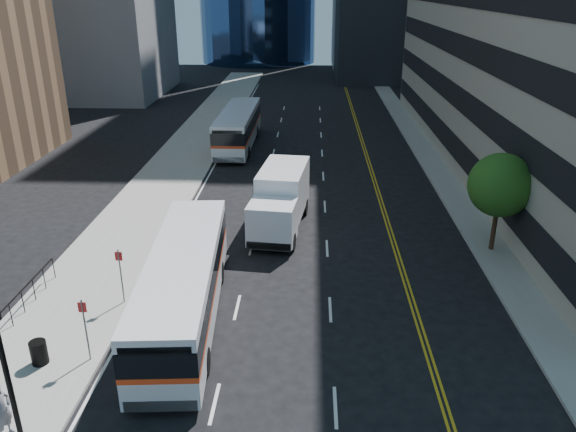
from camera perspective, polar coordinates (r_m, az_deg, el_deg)
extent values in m
plane|color=black|center=(22.68, 3.17, -12.10)|extent=(160.00, 160.00, 0.00)
cube|color=gray|center=(46.61, -10.23, 6.21)|extent=(5.00, 90.00, 0.15)
cube|color=gray|center=(46.48, 14.09, 5.84)|extent=(2.00, 90.00, 0.15)
cylinder|color=#332114|center=(30.59, 20.18, -1.28)|extent=(0.24, 0.24, 2.20)
sphere|color=#1C4914|center=(29.76, 20.79, 2.96)|extent=(3.20, 3.20, 3.20)
cylinder|color=black|center=(18.62, -26.48, -15.03)|extent=(0.16, 0.16, 4.20)
cube|color=silver|center=(23.60, -10.39, -8.44)|extent=(3.39, 11.88, 1.07)
cube|color=#EF4116|center=(23.29, -10.50, -7.10)|extent=(3.41, 11.90, 0.21)
cube|color=black|center=(23.03, -10.59, -5.93)|extent=(3.41, 11.90, 0.88)
cube|color=silver|center=(22.69, -10.72, -4.31)|extent=(3.39, 11.88, 0.49)
cylinder|color=black|center=(21.16, -14.83, -14.18)|extent=(0.36, 1.00, 0.98)
cylinder|color=black|center=(20.77, -8.43, -14.37)|extent=(0.36, 1.00, 0.98)
cylinder|color=black|center=(26.67, -11.87, -5.69)|extent=(0.36, 1.00, 0.98)
cylinder|color=black|center=(26.36, -6.92, -5.69)|extent=(0.36, 1.00, 0.98)
cube|color=white|center=(48.43, -5.04, 8.10)|extent=(2.71, 11.94, 1.09)
cube|color=red|center=(48.28, -5.07, 8.84)|extent=(2.73, 11.96, 0.22)
cube|color=black|center=(48.15, -5.09, 9.48)|extent=(2.73, 11.96, 0.89)
cube|color=white|center=(47.99, -5.12, 10.34)|extent=(2.71, 11.94, 0.50)
cylinder|color=black|center=(45.31, -7.11, 6.48)|extent=(0.31, 1.00, 0.99)
cylinder|color=black|center=(44.96, -4.15, 6.47)|extent=(0.31, 1.00, 0.99)
cylinder|color=black|center=(51.75, -5.85, 8.55)|extent=(0.31, 1.00, 0.99)
cylinder|color=black|center=(51.44, -3.25, 8.55)|extent=(0.31, 1.00, 0.99)
cube|color=silver|center=(29.09, -1.61, -0.62)|extent=(2.64, 2.46, 2.10)
cube|color=black|center=(28.08, -1.98, -0.62)|extent=(2.19, 0.32, 1.10)
cube|color=silver|center=(32.08, -0.47, 2.79)|extent=(2.95, 5.04, 2.60)
cube|color=black|center=(31.61, -0.79, -0.43)|extent=(2.56, 6.76, 0.25)
cylinder|color=black|center=(29.51, -3.73, -2.37)|extent=(0.39, 0.99, 0.96)
cylinder|color=black|center=(29.14, 0.42, -2.66)|extent=(0.39, 0.99, 0.96)
cylinder|color=black|center=(34.01, -1.89, 1.13)|extent=(0.39, 0.99, 0.96)
cylinder|color=black|center=(33.68, 1.71, 0.91)|extent=(0.39, 0.99, 0.96)
cylinder|color=black|center=(22.64, -23.98, -12.54)|extent=(0.71, 0.71, 0.90)
imported|color=slate|center=(19.67, -27.05, -17.21)|extent=(0.57, 0.76, 1.88)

